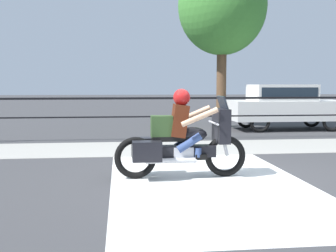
{
  "coord_description": "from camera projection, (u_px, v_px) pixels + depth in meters",
  "views": [
    {
      "loc": [
        -1.75,
        -7.01,
        1.59
      ],
      "look_at": [
        -0.85,
        0.82,
        0.81
      ],
      "focal_mm": 45.0,
      "sensor_mm": 36.0,
      "label": 1
    }
  ],
  "objects": [
    {
      "name": "ground_plane",
      "position": [
        222.0,
        177.0,
        7.28
      ],
      "size": [
        120.0,
        120.0,
        0.0
      ],
      "primitive_type": "plane",
      "color": "#38383A"
    },
    {
      "name": "sidewalk_band",
      "position": [
        190.0,
        147.0,
        10.64
      ],
      "size": [
        44.0,
        2.4,
        0.01
      ],
      "primitive_type": "cube",
      "color": "#99968E",
      "rests_on": "ground"
    },
    {
      "name": "crosswalk_band",
      "position": [
        206.0,
        180.0,
        7.05
      ],
      "size": [
        3.16,
        6.0,
        0.01
      ],
      "primitive_type": "cube",
      "color": "silver",
      "rests_on": "ground"
    },
    {
      "name": "fence_railing",
      "position": [
        181.0,
        106.0,
        12.09
      ],
      "size": [
        36.0,
        0.05,
        1.23
      ],
      "color": "black",
      "rests_on": "ground"
    },
    {
      "name": "motorcycle",
      "position": [
        181.0,
        139.0,
        7.16
      ],
      "size": [
        2.27,
        0.76,
        1.52
      ],
      "rotation": [
        0.0,
        0.0,
        0.03
      ],
      "color": "black",
      "rests_on": "ground"
    },
    {
      "name": "parked_car",
      "position": [
        286.0,
        104.0,
        14.8
      ],
      "size": [
        4.09,
        1.68,
        1.6
      ],
      "rotation": [
        0.0,
        0.0,
        -0.01
      ],
      "color": "silver",
      "rests_on": "ground"
    },
    {
      "name": "tree_behind_sign",
      "position": [
        222.0,
        7.0,
        15.46
      ],
      "size": [
        3.26,
        3.26,
        6.26
      ],
      "color": "brown",
      "rests_on": "ground"
    }
  ]
}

